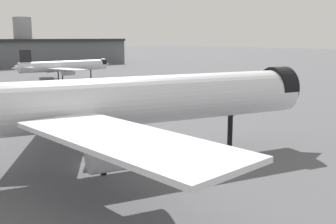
{
  "coord_description": "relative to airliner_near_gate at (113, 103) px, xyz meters",
  "views": [
    {
      "loc": [
        -25.12,
        -38.8,
        14.8
      ],
      "look_at": [
        8.77,
        -4.11,
        5.69
      ],
      "focal_mm": 43.07,
      "sensor_mm": 36.0,
      "label": 1
    }
  ],
  "objects": [
    {
      "name": "ground",
      "position": [
        -2.14,
        1.84,
        -7.28
      ],
      "size": [
        900.0,
        900.0,
        0.0
      ],
      "primitive_type": "plane",
      "color": "#56565B"
    },
    {
      "name": "airliner_near_gate",
      "position": [
        0.0,
        0.0,
        0.0
      ],
      "size": [
        55.27,
        49.13,
        16.51
      ],
      "rotation": [
        0.0,
        0.0,
        -0.33
      ],
      "color": "silver",
      "rests_on": "ground"
    },
    {
      "name": "airliner_far_taxiway",
      "position": [
        44.93,
        88.86,
        -2.63
      ],
      "size": [
        35.67,
        32.22,
        10.54
      ],
      "rotation": [
        0.0,
        0.0,
        6.14
      ],
      "color": "silver",
      "rests_on": "ground"
    },
    {
      "name": "service_truck_front",
      "position": [
        8.28,
        32.76,
        -5.69
      ],
      "size": [
        5.79,
        3.3,
        3.0
      ],
      "rotation": [
        0.0,
        0.0,
        0.16
      ],
      "color": "black",
      "rests_on": "ground"
    },
    {
      "name": "traffic_cone_wingtip",
      "position": [
        34.0,
        7.93,
        -6.96
      ],
      "size": [
        0.51,
        0.51,
        0.63
      ],
      "primitive_type": "cone",
      "color": "#F2600C",
      "rests_on": "ground"
    }
  ]
}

